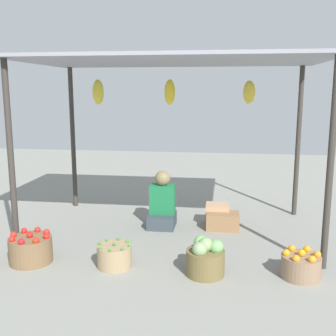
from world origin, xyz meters
TOP-DOWN VIEW (x-y plane):
  - ground_plane at (0.00, 0.00)m, footprint 14.00×14.00m
  - market_stall_structure at (-0.00, 0.00)m, footprint 3.76×2.23m
  - vendor_person at (-0.17, 0.16)m, footprint 0.36×0.44m
  - basket_red_tomatoes at (-1.42, -1.25)m, footprint 0.46×0.46m
  - basket_green_chilies at (-0.47, -1.24)m, footprint 0.37×0.37m
  - basket_cabbages at (0.50, -1.30)m, footprint 0.39×0.39m
  - basket_oranges at (1.45, -1.23)m, footprint 0.39×0.39m
  - wooden_crate_near_vendor at (0.66, 0.15)m, footprint 0.44×0.31m
  - wooden_crate_stacked_rear at (0.58, 0.32)m, footprint 0.32×0.28m

SIDE VIEW (x-z plane):
  - ground_plane at x=0.00m, z-range 0.00..0.00m
  - wooden_crate_near_vendor at x=0.66m, z-range 0.00..0.23m
  - basket_green_chilies at x=-0.47m, z-range -0.01..0.25m
  - basket_oranges at x=1.45m, z-range -0.02..0.28m
  - wooden_crate_stacked_rear at x=0.58m, z-range 0.00..0.30m
  - basket_red_tomatoes at x=-1.42m, z-range -0.02..0.32m
  - basket_cabbages at x=0.50m, z-range -0.02..0.38m
  - vendor_person at x=-0.17m, z-range -0.09..0.69m
  - market_stall_structure at x=0.00m, z-range 0.96..3.20m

